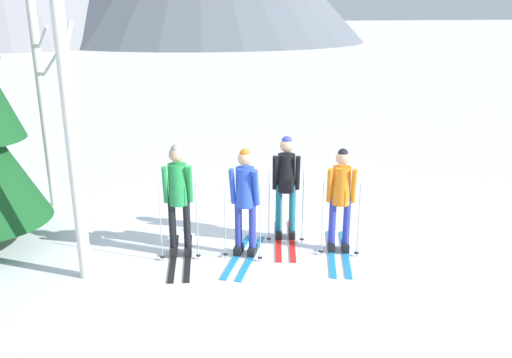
{
  "coord_description": "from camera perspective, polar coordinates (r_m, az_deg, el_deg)",
  "views": [
    {
      "loc": [
        -2.16,
        -7.38,
        3.6
      ],
      "look_at": [
        0.12,
        0.3,
        1.05
      ],
      "focal_mm": 36.94,
      "sensor_mm": 36.0,
      "label": 1
    }
  ],
  "objects": [
    {
      "name": "skier_in_black",
      "position": [
        8.5,
        3.27,
        -0.5
      ],
      "size": [
        0.82,
        1.66,
        1.74
      ],
      "color": "red",
      "rests_on": "ground"
    },
    {
      "name": "skier_in_blue",
      "position": [
        7.91,
        -1.16,
        -1.88
      ],
      "size": [
        1.04,
        1.51,
        1.7
      ],
      "color": "#1E84D1",
      "rests_on": "ground"
    },
    {
      "name": "birch_tree_tall",
      "position": [
        7.26,
        -19.66,
        7.34
      ],
      "size": [
        0.24,
        0.77,
        4.75
      ],
      "color": "silver",
      "rests_on": "ground"
    },
    {
      "name": "skier_in_orange",
      "position": [
        8.13,
        9.17,
        -1.95
      ],
      "size": [
        0.91,
        1.66,
        1.66
      ],
      "color": "#1E84D1",
      "rests_on": "ground"
    },
    {
      "name": "birch_tree_slender",
      "position": [
        10.47,
        -22.14,
        8.39
      ],
      "size": [
        0.66,
        1.36,
        4.13
      ],
      "color": "silver",
      "rests_on": "ground"
    },
    {
      "name": "ground_plane",
      "position": [
        8.5,
        -0.19,
        -7.42
      ],
      "size": [
        400.0,
        400.0,
        0.0
      ],
      "primitive_type": "plane",
      "color": "white"
    },
    {
      "name": "skier_in_green",
      "position": [
        7.97,
        -8.41,
        -1.58
      ],
      "size": [
        0.63,
        1.66,
        1.76
      ],
      "color": "black",
      "rests_on": "ground"
    }
  ]
}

